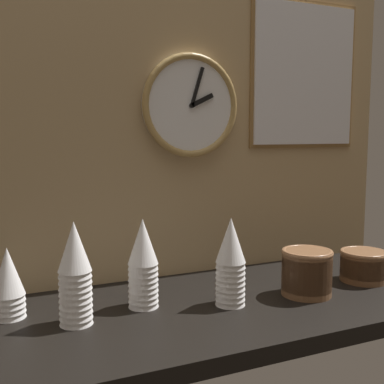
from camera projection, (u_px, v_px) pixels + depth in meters
ground_plane at (191, 312)px, 119.56cm from camera, size 160.00×56.00×4.00cm
wall_tiled_back at (153, 97)px, 136.83cm from camera, size 160.00×3.00×105.00cm
cup_stack_left at (8, 283)px, 109.72cm from camera, size 7.43×7.43×16.51cm
cup_stack_center at (143, 263)px, 116.35cm from camera, size 7.43×7.43×21.89cm
cup_stack_center_right at (231, 262)px, 117.76cm from camera, size 7.43×7.43×21.89cm
cup_stack_center_left at (75, 273)px, 105.66cm from camera, size 7.43×7.43×23.23cm
bowl_stack_far_right at (364, 265)px, 137.79cm from camera, size 13.36×13.36×8.85cm
bowl_stack_right at (307, 271)px, 125.68cm from camera, size 13.36×13.36×12.06cm
wall_clock at (191, 105)px, 138.66cm from camera, size 29.93×2.70×29.93cm
menu_board at (305, 75)px, 154.86cm from camera, size 40.30×1.32×46.66cm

